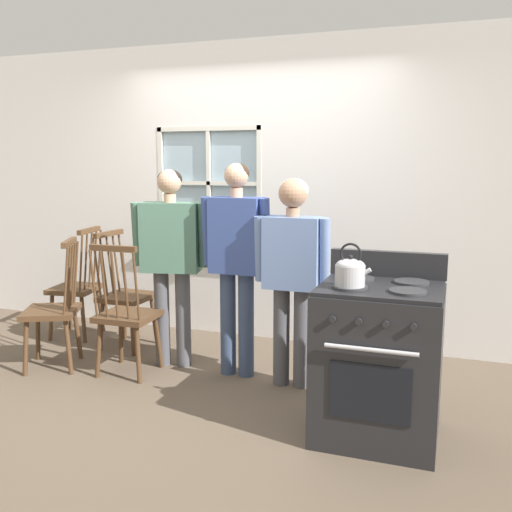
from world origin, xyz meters
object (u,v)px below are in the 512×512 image
at_px(chair_near_wall, 77,288).
at_px(stove, 379,360).
at_px(chair_center_cluster, 126,316).
at_px(person_adult_right, 292,262).
at_px(potted_plant, 221,232).
at_px(person_teen_center, 237,252).
at_px(person_elderly_left, 171,249).
at_px(chair_by_window, 54,311).
at_px(chair_near_stove, 125,296).
at_px(kettle, 350,271).

distance_m(chair_near_wall, stove, 3.11).
bearing_deg(chair_center_cluster, person_adult_right, -172.50).
bearing_deg(potted_plant, chair_center_cluster, -104.18).
bearing_deg(person_adult_right, chair_center_cluster, -171.92).
bearing_deg(person_teen_center, person_adult_right, -8.66).
xyz_separation_m(chair_near_wall, stove, (2.93, -1.06, 0.01)).
bearing_deg(person_elderly_left, person_teen_center, -14.31).
bearing_deg(person_elderly_left, chair_center_cluster, -142.85).
relative_size(person_elderly_left, person_adult_right, 1.04).
distance_m(chair_by_window, chair_near_stove, 0.67).
distance_m(chair_near_wall, potted_plant, 1.45).
relative_size(chair_near_stove, person_adult_right, 0.68).
xyz_separation_m(chair_center_cluster, kettle, (1.81, -0.50, 0.56)).
bearing_deg(chair_near_wall, potted_plant, 102.65).
height_order(chair_by_window, person_teen_center, person_teen_center).
bearing_deg(chair_near_stove, kettle, -113.49).
bearing_deg(person_elderly_left, stove, -33.42).
height_order(person_teen_center, kettle, person_teen_center).
xyz_separation_m(person_elderly_left, potted_plant, (0.05, 0.88, 0.03)).
xyz_separation_m(person_elderly_left, stove, (1.72, -0.66, -0.48)).
relative_size(chair_near_wall, potted_plant, 3.20).
relative_size(person_adult_right, potted_plant, 4.70).
height_order(chair_by_window, kettle, kettle).
xyz_separation_m(kettle, potted_plant, (-1.51, 1.67, -0.04)).
distance_m(person_elderly_left, potted_plant, 0.88).
bearing_deg(chair_near_wall, chair_by_window, 15.81).
bearing_deg(potted_plant, chair_by_window, -126.83).
height_order(chair_by_window, chair_near_wall, same).
relative_size(chair_near_wall, stove, 0.95).
bearing_deg(chair_by_window, chair_center_cluster, 70.39).
distance_m(chair_by_window, person_teen_center, 1.56).
xyz_separation_m(person_elderly_left, person_adult_right, (1.02, -0.09, -0.03)).
distance_m(person_elderly_left, stove, 1.90).
xyz_separation_m(chair_near_stove, kettle, (2.17, -1.07, 0.56)).
bearing_deg(person_teen_center, person_elderly_left, 177.84).
bearing_deg(kettle, chair_near_stove, 153.90).
distance_m(chair_center_cluster, stove, 2.00).
xyz_separation_m(chair_by_window, chair_center_cluster, (0.63, 0.06, 0.00)).
relative_size(chair_center_cluster, potted_plant, 3.20).
bearing_deg(stove, person_teen_center, 150.98).
distance_m(chair_by_window, stove, 2.61).
height_order(person_elderly_left, person_teen_center, person_teen_center).
xyz_separation_m(chair_by_window, person_adult_right, (1.89, 0.26, 0.46)).
bearing_deg(chair_near_wall, kettle, 58.33).
height_order(person_elderly_left, stove, person_elderly_left).
xyz_separation_m(chair_near_wall, chair_near_stove, (0.60, -0.12, 0.00)).
xyz_separation_m(person_teen_center, stove, (1.16, -0.64, -0.49)).
bearing_deg(chair_near_stove, chair_center_cluster, -144.12).
relative_size(chair_near_wall, chair_center_cluster, 1.00).
height_order(stove, kettle, kettle).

